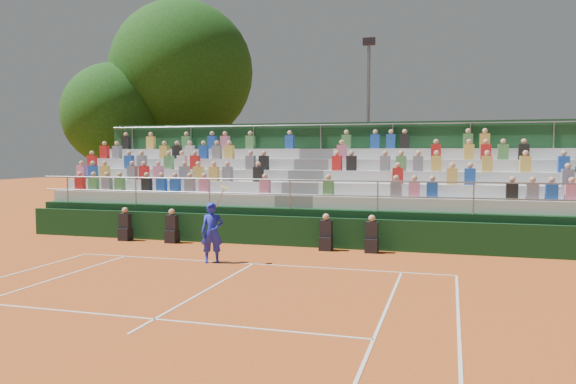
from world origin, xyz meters
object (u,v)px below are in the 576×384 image
(tree_west, at_px, (114,115))
(floodlight_mast, at_px, (368,114))
(tree_east, at_px, (182,73))
(tennis_player, at_px, (212,232))

(tree_west, distance_m, floodlight_mast, 13.57)
(tree_east, bearing_deg, tennis_player, -60.40)
(tree_east, relative_size, floodlight_mast, 1.32)
(tennis_player, bearing_deg, tree_west, 132.65)
(tree_west, height_order, floodlight_mast, floodlight_mast)
(tree_west, xyz_separation_m, floodlight_mast, (13.48, 1.56, -0.10))
(tennis_player, distance_m, tree_west, 16.79)
(tennis_player, height_order, floodlight_mast, floodlight_mast)
(tree_east, height_order, floodlight_mast, tree_east)
(tree_east, bearing_deg, tree_west, -139.77)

